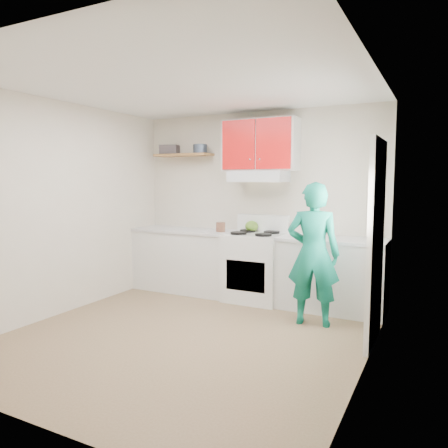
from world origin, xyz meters
The scene contains 21 objects.
floor centered at (0.00, 0.00, 0.00)m, with size 3.80×3.80×0.00m, color brown.
ceiling centered at (0.00, 0.00, 2.60)m, with size 3.60×3.80×0.04m, color white.
back_wall centered at (0.00, 1.90, 1.30)m, with size 3.60×0.04×2.60m, color beige.
front_wall centered at (0.00, -1.90, 1.30)m, with size 3.60×0.04×2.60m, color beige.
left_wall centered at (-1.80, 0.00, 1.30)m, with size 0.04×3.80×2.60m, color beige.
right_wall centered at (1.80, 0.00, 1.30)m, with size 0.04×3.80×2.60m, color beige.
door centered at (1.78, 0.70, 1.02)m, with size 0.05×0.85×2.05m, color white.
door_glass centered at (1.75, 0.70, 1.45)m, with size 0.01×0.55×0.95m, color white.
counter_left centered at (-1.04, 1.60, 0.45)m, with size 1.52×0.60×0.90m, color silver.
counter_right centered at (1.14, 1.60, 0.45)m, with size 1.32×0.60×0.90m, color silver.
stove centered at (0.10, 1.57, 0.46)m, with size 0.76×0.65×0.92m, color white.
range_hood centered at (0.10, 1.68, 1.70)m, with size 0.76×0.44×0.15m, color silver.
upper_cabinets centered at (0.10, 1.73, 2.12)m, with size 1.02×0.33×0.70m, color red.
shelf centered at (-1.15, 1.75, 2.02)m, with size 0.90×0.30×0.04m, color brown.
books centered at (-1.42, 1.79, 2.11)m, with size 0.27×0.20×0.14m, color #443C3F.
tin centered at (-0.84, 1.71, 2.10)m, with size 0.21×0.21×0.13m, color #333D4C.
kettle centered at (-0.03, 1.75, 1.00)m, with size 0.19×0.19×0.16m, color #517B22.
crock centered at (-0.42, 1.55, 0.98)m, with size 0.13×0.13×0.16m, color #543424.
cutting_board centered at (1.08, 1.63, 0.91)m, with size 0.32×0.23×0.02m, color olive.
silicone_mat centered at (1.36, 1.64, 0.90)m, with size 0.33×0.27×0.01m, color red.
person centered at (1.07, 0.96, 0.81)m, with size 0.59×0.39×1.63m, color #0C725A.
Camera 1 is at (2.36, -3.76, 1.65)m, focal length 34.43 mm.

